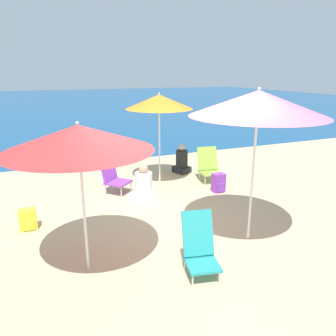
% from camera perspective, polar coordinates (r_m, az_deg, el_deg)
% --- Properties ---
extents(ground_plane, '(60.00, 60.00, 0.00)m').
position_cam_1_polar(ground_plane, '(5.34, 0.47, -12.66)').
color(ground_plane, '#C6B284').
extents(sea_water, '(60.00, 40.00, 0.01)m').
position_cam_1_polar(sea_water, '(29.60, -19.25, 10.63)').
color(sea_water, navy).
rests_on(sea_water, ground).
extents(beach_umbrella_red, '(1.87, 1.87, 2.03)m').
position_cam_1_polar(beach_umbrella_red, '(4.14, -15.36, 5.07)').
color(beach_umbrella_red, white).
rests_on(beach_umbrella_red, ground).
extents(beach_umbrella_orange, '(1.54, 1.54, 2.14)m').
position_cam_1_polar(beach_umbrella_orange, '(7.56, -1.56, 11.44)').
color(beach_umbrella_orange, white).
rests_on(beach_umbrella_orange, ground).
extents(beach_umbrella_pink, '(2.01, 2.01, 2.39)m').
position_cam_1_polar(beach_umbrella_pink, '(4.95, 15.44, 10.79)').
color(beach_umbrella_pink, white).
rests_on(beach_umbrella_pink, ground).
extents(beach_chair_lime, '(0.56, 0.64, 0.82)m').
position_cam_1_polar(beach_chair_lime, '(8.04, 7.13, 0.53)').
color(beach_chair_lime, silver).
rests_on(beach_chair_lime, ground).
extents(beach_chair_purple, '(0.72, 0.72, 0.74)m').
position_cam_1_polar(beach_chair_purple, '(7.30, -9.45, -1.48)').
color(beach_chair_purple, silver).
rests_on(beach_chair_purple, ground).
extents(beach_chair_teal, '(0.52, 0.65, 0.81)m').
position_cam_1_polar(beach_chair_teal, '(4.49, 5.52, -13.42)').
color(beach_chair_teal, silver).
rests_on(beach_chair_teal, ground).
extents(person_seated_near, '(0.58, 0.61, 0.79)m').
position_cam_1_polar(person_seated_near, '(6.82, -4.26, -3.19)').
color(person_seated_near, silver).
rests_on(person_seated_near, ground).
extents(person_seated_far, '(0.48, 0.51, 0.77)m').
position_cam_1_polar(person_seated_far, '(8.68, 2.41, 1.19)').
color(person_seated_far, '#262628').
rests_on(person_seated_far, ground).
extents(backpack_yellow, '(0.28, 0.23, 0.36)m').
position_cam_1_polar(backpack_yellow, '(6.13, -23.20, -8.22)').
color(backpack_yellow, yellow).
rests_on(backpack_yellow, ground).
extents(backpack_purple, '(0.27, 0.23, 0.42)m').
position_cam_1_polar(backpack_purple, '(7.40, 8.78, -2.56)').
color(backpack_purple, purple).
rests_on(backpack_purple, ground).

